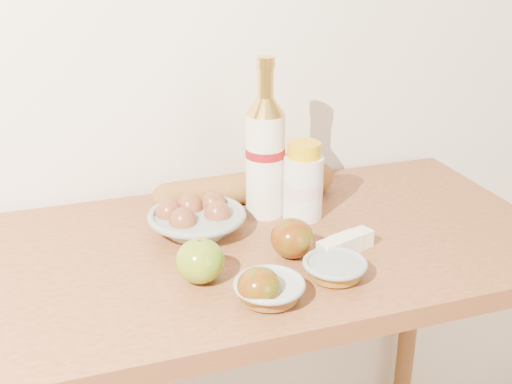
{
  "coord_description": "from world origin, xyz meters",
  "views": [
    {
      "loc": [
        -0.34,
        0.13,
        1.48
      ],
      "look_at": [
        0.0,
        1.15,
        1.02
      ],
      "focal_mm": 45.0,
      "sensor_mm": 36.0,
      "label": 1
    }
  ],
  "objects_px": {
    "bourbon_bottle": "(265,153)",
    "cream_bottle": "(303,183)",
    "table": "(251,297)",
    "baguette": "(246,188)",
    "egg_bowl": "(196,219)"
  },
  "relations": [
    {
      "from": "table",
      "to": "baguette",
      "type": "xyz_separation_m",
      "value": [
        0.05,
        0.19,
        0.16
      ]
    },
    {
      "from": "egg_bowl",
      "to": "baguette",
      "type": "xyz_separation_m",
      "value": [
        0.14,
        0.11,
        0.01
      ]
    },
    {
      "from": "egg_bowl",
      "to": "baguette",
      "type": "bearing_deg",
      "value": 37.34
    },
    {
      "from": "table",
      "to": "baguette",
      "type": "relative_size",
      "value": 2.85
    },
    {
      "from": "cream_bottle",
      "to": "egg_bowl",
      "type": "height_order",
      "value": "cream_bottle"
    },
    {
      "from": "table",
      "to": "bourbon_bottle",
      "type": "distance_m",
      "value": 0.29
    },
    {
      "from": "egg_bowl",
      "to": "cream_bottle",
      "type": "bearing_deg",
      "value": -0.69
    },
    {
      "from": "table",
      "to": "bourbon_bottle",
      "type": "xyz_separation_m",
      "value": [
        0.07,
        0.12,
        0.26
      ]
    },
    {
      "from": "bourbon_bottle",
      "to": "baguette",
      "type": "height_order",
      "value": "bourbon_bottle"
    },
    {
      "from": "cream_bottle",
      "to": "bourbon_bottle",
      "type": "bearing_deg",
      "value": 150.69
    },
    {
      "from": "bourbon_bottle",
      "to": "cream_bottle",
      "type": "bearing_deg",
      "value": -43.96
    },
    {
      "from": "cream_bottle",
      "to": "table",
      "type": "bearing_deg",
      "value": -148.51
    },
    {
      "from": "bourbon_bottle",
      "to": "baguette",
      "type": "relative_size",
      "value": 0.79
    },
    {
      "from": "cream_bottle",
      "to": "baguette",
      "type": "height_order",
      "value": "cream_bottle"
    },
    {
      "from": "baguette",
      "to": "egg_bowl",
      "type": "bearing_deg",
      "value": -144.99
    }
  ]
}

